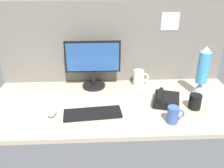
# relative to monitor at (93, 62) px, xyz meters

# --- Properties ---
(ground_plane) EXTENTS (1.80, 0.80, 0.03)m
(ground_plane) POSITION_rel_monitor_xyz_m (0.16, -0.25, -0.22)
(ground_plane) COLOR tan
(cubicle_wall_back) EXTENTS (1.80, 0.06, 0.65)m
(cubicle_wall_back) POSITION_rel_monitor_xyz_m (0.16, 0.12, 0.12)
(cubicle_wall_back) COLOR slate
(cubicle_wall_back) RESTS_ON ground_plane
(monitor) EXTENTS (0.42, 0.18, 0.37)m
(monitor) POSITION_rel_monitor_xyz_m (0.00, 0.00, 0.00)
(monitor) COLOR black
(monitor) RESTS_ON ground_plane
(keyboard) EXTENTS (0.38, 0.16, 0.02)m
(keyboard) POSITION_rel_monitor_xyz_m (0.00, -0.41, -0.20)
(keyboard) COLOR black
(keyboard) RESTS_ON ground_plane
(mouse) EXTENTS (0.06, 0.10, 0.03)m
(mouse) POSITION_rel_monitor_xyz_m (-0.26, -0.40, -0.19)
(mouse) COLOR #99999E
(mouse) RESTS_ON ground_plane
(mug_ceramic_white) EXTENTS (0.12, 0.08, 0.13)m
(mug_ceramic_white) POSITION_rel_monitor_xyz_m (0.36, 0.00, -0.14)
(mug_ceramic_white) COLOR white
(mug_ceramic_white) RESTS_ON ground_plane
(mug_black_travel) EXTENTS (0.08, 0.08, 0.10)m
(mug_black_travel) POSITION_rel_monitor_xyz_m (0.69, -0.37, -0.16)
(mug_black_travel) COLOR black
(mug_black_travel) RESTS_ON ground_plane
(mug_ceramic_blue) EXTENTS (0.11, 0.07, 0.11)m
(mug_ceramic_blue) POSITION_rel_monitor_xyz_m (0.49, -0.52, -0.15)
(mug_ceramic_blue) COLOR #38569E
(mug_ceramic_blue) RESTS_ON ground_plane
(lava_lamp) EXTENTS (0.11, 0.11, 0.38)m
(lava_lamp) POSITION_rel_monitor_xyz_m (0.79, -0.18, -0.05)
(lava_lamp) COLOR #A5A5AD
(lava_lamp) RESTS_ON ground_plane
(desk_phone) EXTENTS (0.22, 0.23, 0.09)m
(desk_phone) POSITION_rel_monitor_xyz_m (0.51, -0.30, -0.17)
(desk_phone) COLOR black
(desk_phone) RESTS_ON ground_plane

